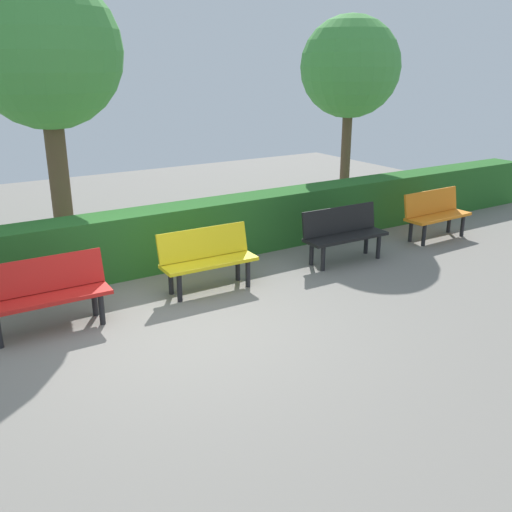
# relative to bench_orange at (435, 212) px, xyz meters

# --- Properties ---
(ground_plane) EXTENTS (20.59, 20.59, 0.00)m
(ground_plane) POSITION_rel_bench_orange_xyz_m (5.61, 0.88, -0.48)
(ground_plane) COLOR gray
(bench_orange) EXTENTS (1.36, 0.49, 0.86)m
(bench_orange) POSITION_rel_bench_orange_xyz_m (0.00, 0.00, 0.00)
(bench_orange) COLOR orange
(bench_orange) RESTS_ON ground_plane
(bench_black) EXTENTS (1.44, 0.49, 0.86)m
(bench_black) POSITION_rel_bench_orange_xyz_m (2.22, 0.07, 0.00)
(bench_black) COLOR black
(bench_black) RESTS_ON ground_plane
(bench_yellow) EXTENTS (1.37, 0.51, 0.86)m
(bench_yellow) POSITION_rel_bench_orange_xyz_m (4.63, -0.01, -0.00)
(bench_yellow) COLOR yellow
(bench_yellow) RESTS_ON ground_plane
(bench_red) EXTENTS (1.47, 0.49, 0.86)m
(bench_red) POSITION_rel_bench_orange_xyz_m (6.84, 0.09, 0.00)
(bench_red) COLOR red
(bench_red) RESTS_ON ground_plane
(hedge_row) EXTENTS (16.59, 0.61, 0.94)m
(hedge_row) POSITION_rel_bench_orange_xyz_m (4.60, -1.21, -0.01)
(hedge_row) COLOR #266023
(hedge_row) RESTS_ON ground_plane
(tree_near) EXTENTS (2.07, 2.07, 4.00)m
(tree_near) POSITION_rel_bench_orange_xyz_m (-0.18, -2.72, 2.46)
(tree_near) COLOR brown
(tree_near) RESTS_ON ground_plane
(tree_mid) EXTENTS (2.35, 2.35, 4.38)m
(tree_mid) POSITION_rel_bench_orange_xyz_m (5.89, -2.73, 2.69)
(tree_mid) COLOR brown
(tree_mid) RESTS_ON ground_plane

